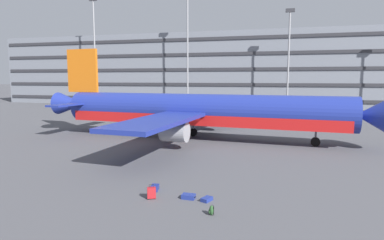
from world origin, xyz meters
TOP-DOWN VIEW (x-y plane):
  - ground_plane at (0.00, 0.00)m, footprint 600.00×600.00m
  - terminal_structure at (0.00, 52.87)m, footprint 127.66×20.90m
  - airliner at (0.28, 1.05)m, footprint 37.16×30.10m
  - light_mast_far_left at (-33.62, 36.96)m, footprint 1.80×0.50m
  - light_mast_left at (-10.84, 36.96)m, footprint 1.80×0.50m
  - light_mast_center_left at (10.40, 36.96)m, footprint 1.80×0.50m
  - suitcase_large at (2.12, -16.01)m, footprint 0.60×0.88m
  - suitcase_laid_flat at (4.45, -16.85)m, footprint 0.77×0.50m
  - suitcase_orange at (5.50, -16.93)m, footprint 0.62×0.75m
  - suitcase_purple at (2.49, -17.41)m, footprint 0.53×0.43m
  - backpack_teal at (6.12, -18.70)m, footprint 0.33×0.36m

SIDE VIEW (x-z plane):
  - ground_plane at x=0.00m, z-range 0.00..0.00m
  - suitcase_orange at x=5.50m, z-range 0.00..0.20m
  - suitcase_laid_flat at x=4.45m, z-range 0.00..0.25m
  - suitcase_large at x=2.12m, z-range 0.00..0.28m
  - backpack_teal at x=6.12m, z-range -0.03..0.51m
  - suitcase_purple at x=2.49m, z-range -0.04..0.75m
  - airliner at x=0.28m, z-range -2.03..8.11m
  - terminal_structure at x=0.00m, z-range 0.00..17.47m
  - light_mast_center_left at x=10.40m, z-range 1.67..22.09m
  - light_mast_left at x=-10.84m, z-range 1.73..26.09m
  - light_mast_far_left at x=-33.62m, z-range 1.74..26.92m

